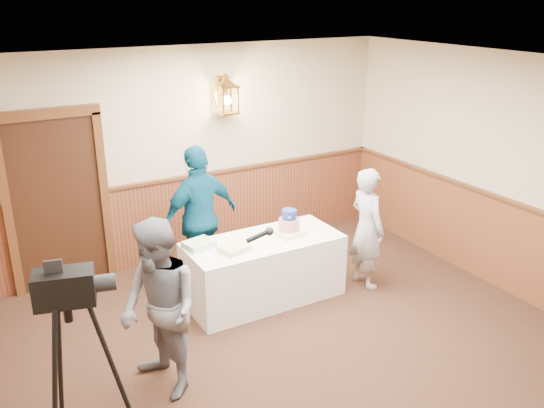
{
  "coord_description": "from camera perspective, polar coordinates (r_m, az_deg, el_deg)",
  "views": [
    {
      "loc": [
        -2.57,
        -3.37,
        3.41
      ],
      "look_at": [
        0.34,
        1.7,
        1.25
      ],
      "focal_mm": 38.0,
      "sensor_mm": 36.0,
      "label": 1
    }
  ],
  "objects": [
    {
      "name": "tiered_cake",
      "position": [
        6.67,
        1.7,
        -2.1
      ],
      "size": [
        0.34,
        0.34,
        0.31
      ],
      "rotation": [
        0.0,
        0.0,
        0.12
      ],
      "color": "#FFF4BF",
      "rests_on": "display_table"
    },
    {
      "name": "room_shell",
      "position": [
        4.95,
        3.27,
        -2.18
      ],
      "size": [
        6.02,
        7.02,
        2.81
      ],
      "color": "#BFAF8F",
      "rests_on": "ground"
    },
    {
      "name": "sheet_cake_green",
      "position": [
        6.42,
        -7.25,
        -4.0
      ],
      "size": [
        0.36,
        0.31,
        0.07
      ],
      "primitive_type": "cube",
      "rotation": [
        0.0,
        0.0,
        0.2
      ],
      "color": "#97CF92",
      "rests_on": "display_table"
    },
    {
      "name": "tv_camera_rig",
      "position": [
        4.59,
        -18.67,
        -16.53
      ],
      "size": [
        0.65,
        0.6,
        1.65
      ],
      "rotation": [
        0.0,
        0.0,
        -0.26
      ],
      "color": "black",
      "rests_on": "ground"
    },
    {
      "name": "assistant_p",
      "position": [
        6.91,
        -7.12,
        -1.35
      ],
      "size": [
        1.1,
        0.64,
        1.76
      ],
      "primitive_type": "imported",
      "rotation": [
        0.0,
        0.0,
        3.35
      ],
      "color": "navy",
      "rests_on": "ground"
    },
    {
      "name": "display_table",
      "position": [
        6.74,
        -0.85,
        -6.48
      ],
      "size": [
        1.8,
        0.8,
        0.75
      ],
      "primitive_type": "cube",
      "color": "white",
      "rests_on": "ground"
    },
    {
      "name": "sheet_cake_yellow",
      "position": [
        6.3,
        -3.71,
        -4.42
      ],
      "size": [
        0.37,
        0.32,
        0.07
      ],
      "primitive_type": "cube",
      "rotation": [
        0.0,
        0.0,
        0.27
      ],
      "color": "#DCBC83",
      "rests_on": "display_table"
    },
    {
      "name": "ground",
      "position": [
        5.44,
        6.18,
        -18.67
      ],
      "size": [
        7.0,
        7.0,
        0.0
      ],
      "primitive_type": "plane",
      "color": "black",
      "rests_on": "ground"
    },
    {
      "name": "baker",
      "position": [
        6.99,
        9.38,
        -2.38
      ],
      "size": [
        0.36,
        0.55,
        1.5
      ],
      "primitive_type": "imported",
      "rotation": [
        0.0,
        0.0,
        1.56
      ],
      "color": "#9F9FA5",
      "rests_on": "ground"
    },
    {
      "name": "interviewer",
      "position": [
        5.16,
        -11.07,
        -10.24
      ],
      "size": [
        1.55,
        0.9,
        1.64
      ],
      "rotation": [
        0.0,
        0.0,
        -1.39
      ],
      "color": "slate",
      "rests_on": "ground"
    }
  ]
}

